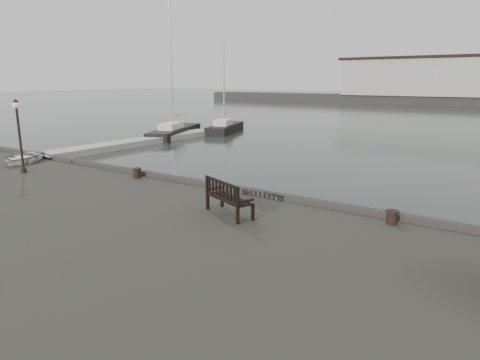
# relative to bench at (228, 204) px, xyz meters

# --- Properties ---
(ground) EXTENTS (400.00, 400.00, 0.00)m
(ground) POSITION_rel_bench_xyz_m (-0.84, 2.57, -1.89)
(ground) COLOR black
(ground) RESTS_ON ground
(pontoon) EXTENTS (2.00, 24.00, 0.50)m
(pontoon) POSITION_rel_bench_xyz_m (-20.84, 12.57, -1.64)
(pontoon) COLOR beige
(pontoon) RESTS_ON ground
(breakwater) EXTENTS (140.00, 9.50, 12.20)m
(breakwater) POSITION_rel_bench_xyz_m (-5.39, 94.57, 2.41)
(breakwater) COLOR #383530
(breakwater) RESTS_ON ground
(bench) EXTENTS (1.90, 1.24, 1.04)m
(bench) POSITION_rel_bench_xyz_m (0.00, 0.00, 0.00)
(bench) COLOR black
(bench) RESTS_ON quay
(bollard_left) EXTENTS (0.39, 0.39, 0.40)m
(bollard_left) POSITION_rel_bench_xyz_m (-6.05, 1.92, -0.13)
(bollard_left) COLOR black
(bollard_left) RESTS_ON quay
(bollard_right) EXTENTS (0.38, 0.38, 0.39)m
(bollard_right) POSITION_rel_bench_xyz_m (4.26, 1.92, -0.14)
(bollard_right) COLOR black
(bollard_right) RESTS_ON quay
(lamp_post) EXTENTS (0.32, 0.32, 3.18)m
(lamp_post) POSITION_rel_bench_xyz_m (-10.88, -0.18, 1.71)
(lamp_post) COLOR black
(lamp_post) RESTS_ON quay
(dinghy) EXTENTS (3.05, 3.33, 0.56)m
(dinghy) POSITION_rel_bench_xyz_m (-13.09, 1.03, -0.05)
(dinghy) COLOR silver
(dinghy) RESTS_ON quay
(yacht_b) EXTENTS (6.03, 10.30, 13.50)m
(yacht_b) POSITION_rel_bench_xyz_m (-22.50, 21.92, -1.64)
(yacht_b) COLOR black
(yacht_b) RESTS_ON ground
(yacht_d) EXTENTS (4.68, 8.14, 10.17)m
(yacht_d) POSITION_rel_bench_xyz_m (-20.27, 27.42, -1.66)
(yacht_d) COLOR black
(yacht_d) RESTS_ON ground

